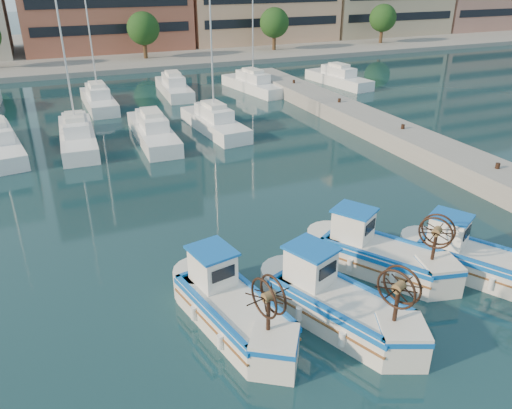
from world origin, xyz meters
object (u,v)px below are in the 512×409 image
fishing_boat_b (336,301)px  fishing_boat_a (231,305)px  fishing_boat_c (378,252)px  fishing_boat_d (473,257)px

fishing_boat_b → fishing_boat_a: bearing=137.8°
fishing_boat_c → fishing_boat_a: bearing=156.2°
fishing_boat_d → fishing_boat_c: bearing=122.0°
fishing_boat_a → fishing_boat_c: bearing=-3.5°
fishing_boat_c → fishing_boat_d: fishing_boat_c is taller
fishing_boat_b → fishing_boat_d: 6.50m
fishing_boat_a → fishing_boat_b: fishing_boat_b is taller
fishing_boat_a → fishing_boat_d: 9.84m
fishing_boat_d → fishing_boat_b: bearing=154.1°
fishing_boat_c → fishing_boat_b: bearing=-178.2°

